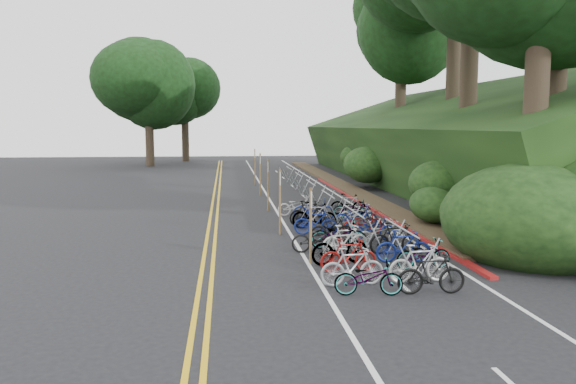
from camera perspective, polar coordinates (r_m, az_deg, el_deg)
The scene contains 10 objects.
ground at distance 16.54m, azimuth -1.21°, elevation -7.70°, with size 120.00×120.00×0.00m, color black.
road_markings at distance 26.45m, azimuth -1.82°, elevation -2.20°, with size 7.47×80.00×0.01m.
red_curb at distance 29.13m, azimuth 7.86°, elevation -1.33°, with size 0.25×28.00×0.10m, color maroon.
embankment at distance 37.86m, azimuth 16.01°, elevation 4.16°, with size 14.30×48.14×9.11m.
bike_rack_front at distance 16.31m, azimuth 11.39°, elevation -4.74°, with size 1.19×3.04×1.26m.
bike_racks_rest at distance 29.47m, azimuth 2.32°, elevation 0.40°, with size 1.14×23.00×1.17m.
signpost_near at distance 16.78m, azimuth 2.32°, elevation -2.88°, with size 0.08×0.40×2.30m.
signposts_rest at distance 30.14m, azimuth -2.48°, elevation 1.64°, with size 0.08×18.40×2.50m.
bike_front at distance 18.34m, azimuth 3.22°, elevation -4.73°, with size 1.82×0.64×0.96m, color black.
bike_valet at distance 19.95m, azimuth 6.54°, elevation -3.80°, with size 3.25×14.08×1.09m.
Camera 1 is at (-1.44, -15.95, 4.15)m, focal length 35.00 mm.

